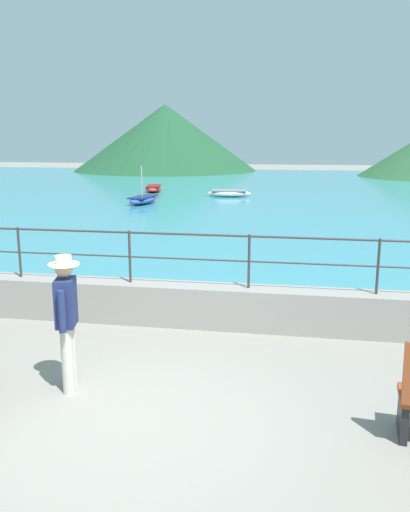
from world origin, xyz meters
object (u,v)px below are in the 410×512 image
person_walking (67,316)px  boat_1 (154,188)px  boat_2 (143,200)px  boat_5 (229,193)px

person_walking → boat_1: (-5.65, 24.37, -0.72)m
boat_1 → boat_2: bearing=-79.4°
boat_2 → boat_5: boat_2 is taller
boat_2 → boat_1: bearing=100.6°
boat_2 → boat_5: bearing=46.3°
boat_2 → boat_5: 5.26m
person_walking → boat_5: person_walking is taller
boat_1 → boat_2: size_ratio=1.01×
boat_1 → boat_5: size_ratio=1.03×
person_walking → boat_2: bearing=103.8°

